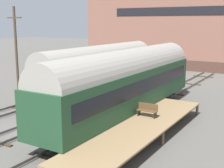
{
  "coord_description": "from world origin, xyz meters",
  "views": [
    {
      "loc": [
        15.34,
        -14.75,
        7.23
      ],
      "look_at": [
        2.25,
        6.93,
        2.2
      ],
      "focal_mm": 50.0,
      "sensor_mm": 36.0,
      "label": 1
    }
  ],
  "objects_px": {
    "bench": "(147,110)",
    "utility_pole": "(16,51)",
    "train_car_navy": "(100,70)",
    "train_car_green": "(126,80)"
  },
  "relations": [
    {
      "from": "train_car_green",
      "to": "utility_pole",
      "type": "bearing_deg",
      "value": 176.84
    },
    {
      "from": "utility_pole",
      "to": "bench",
      "type": "bearing_deg",
      "value": -8.31
    },
    {
      "from": "bench",
      "to": "train_car_green",
      "type": "bearing_deg",
      "value": 148.79
    },
    {
      "from": "train_car_green",
      "to": "utility_pole",
      "type": "xyz_separation_m",
      "value": [
        -12.32,
        0.68,
        1.52
      ]
    },
    {
      "from": "bench",
      "to": "utility_pole",
      "type": "distance_m",
      "value": 15.22
    },
    {
      "from": "train_car_green",
      "to": "bench",
      "type": "distance_m",
      "value": 3.24
    },
    {
      "from": "train_car_navy",
      "to": "bench",
      "type": "relative_size",
      "value": 11.31
    },
    {
      "from": "train_car_navy",
      "to": "bench",
      "type": "xyz_separation_m",
      "value": [
        6.93,
        -4.78,
        -1.53
      ]
    },
    {
      "from": "train_car_navy",
      "to": "bench",
      "type": "bearing_deg",
      "value": -34.61
    },
    {
      "from": "bench",
      "to": "utility_pole",
      "type": "xyz_separation_m",
      "value": [
        -14.76,
        2.16,
        3.05
      ]
    }
  ]
}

